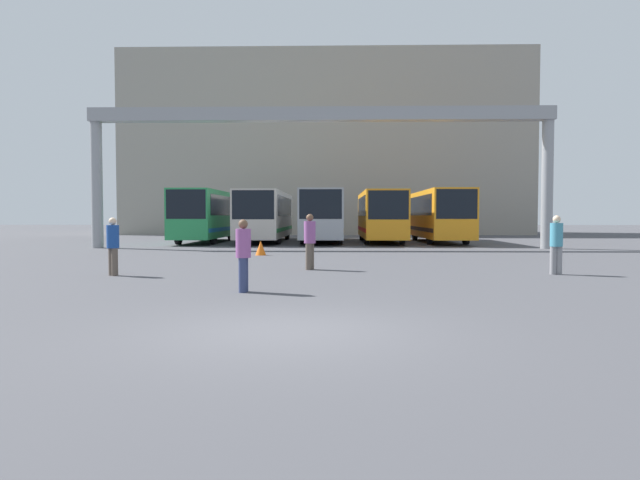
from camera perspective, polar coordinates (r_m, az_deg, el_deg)
name	(u,v)px	position (r m, az deg, el deg)	size (l,w,h in m)	color
ground_plane	(284,331)	(8.65, -3.58, -9.10)	(200.00, 200.00, 0.00)	#47474C
building_backdrop	(326,149)	(57.07, 0.64, 9.09)	(37.47, 12.00, 16.68)	gray
overhead_gantry	(320,133)	(30.66, -0.01, 10.67)	(24.55, 0.80, 7.44)	gray
bus_slot_0	(206,213)	(37.91, -11.30, 2.65)	(2.47, 10.32, 3.31)	#268C4C
bus_slot_1	(266,214)	(38.25, -5.42, 2.65)	(2.61, 12.30, 3.27)	beige
bus_slot_2	(323,213)	(37.89, 0.26, 2.70)	(2.62, 12.09, 3.32)	#999EA5
bus_slot_3	(380,214)	(37.39, 6.07, 2.64)	(2.49, 10.87, 3.25)	orange
bus_slot_4	(438,213)	(38.00, 11.76, 2.66)	(2.51, 11.09, 3.32)	orange
pedestrian_near_center	(556,243)	(18.15, 22.56, -0.29)	(0.36, 0.36, 1.74)	gray
pedestrian_near_left	(113,245)	(17.49, -20.00, -0.46)	(0.35, 0.35, 1.68)	brown
pedestrian_near_right	(310,240)	(18.26, -1.03, -0.02)	(0.37, 0.37, 1.79)	brown
pedestrian_mid_left	(243,254)	(13.00, -7.67, -1.36)	(0.34, 0.34, 1.65)	navy
traffic_cone	(261,248)	(25.12, -5.95, -0.81)	(0.47, 0.47, 0.63)	orange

